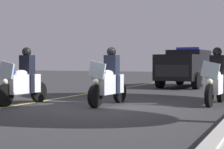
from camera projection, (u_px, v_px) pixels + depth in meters
ground_plane at (98, 108)px, 10.21m from camera, size 80.00×80.00×0.00m
lane_stripe_center at (24, 104)px, 11.22m from camera, size 48.00×0.12×0.01m
police_motorcycle_lead_left at (23, 81)px, 11.15m from camera, size 2.14×0.62×1.72m
police_motorcycle_lead_right at (109, 81)px, 10.97m from camera, size 2.14×0.62×1.72m
police_motorcycle_trailing at (216, 81)px, 11.11m from camera, size 2.14×0.62×1.72m
police_suv at (188, 66)px, 19.27m from camera, size 5.03×2.37×2.05m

